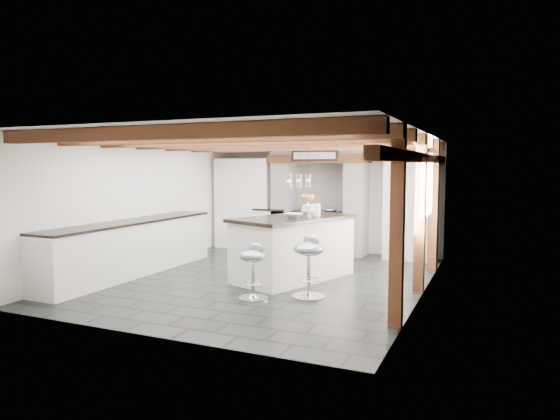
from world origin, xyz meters
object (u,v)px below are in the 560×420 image
at_px(range_cooker, 319,231).
at_px(kitchen_island, 294,247).
at_px(bar_stool_near, 309,259).
at_px(bar_stool_far, 254,265).

bearing_deg(range_cooker, kitchen_island, -80.20).
bearing_deg(range_cooker, bar_stool_near, -72.88).
height_order(kitchen_island, bar_stool_near, kitchen_island).
relative_size(range_cooker, bar_stool_far, 1.29).
bearing_deg(bar_stool_near, kitchen_island, 147.32).
bearing_deg(bar_stool_far, bar_stool_near, 43.58).
xyz_separation_m(kitchen_island, bar_stool_far, (-0.03, -1.40, -0.04)).
xyz_separation_m(range_cooker, bar_stool_near, (1.08, -3.49, 0.08)).
bearing_deg(range_cooker, bar_stool_far, -84.10).
height_order(range_cooker, bar_stool_far, range_cooker).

